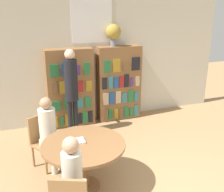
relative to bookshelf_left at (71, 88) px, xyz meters
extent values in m
cube|color=beige|center=(0.57, 0.19, 0.64)|extent=(6.40, 0.06, 3.00)
cube|color=white|center=(0.57, 0.16, 1.49)|extent=(0.90, 0.01, 1.10)
cube|color=brown|center=(0.00, 0.00, 0.00)|extent=(1.01, 0.32, 1.72)
cube|color=olive|center=(-0.39, -0.17, -0.68)|extent=(0.09, 0.02, 0.24)
cube|color=#236638|center=(-0.26, -0.17, -0.69)|extent=(0.08, 0.02, 0.21)
cube|color=olive|center=(-0.13, -0.17, -0.67)|extent=(0.11, 0.02, 0.26)
cube|color=#236638|center=(0.01, -0.17, -0.67)|extent=(0.10, 0.02, 0.25)
cube|color=black|center=(0.14, -0.17, -0.68)|extent=(0.10, 0.02, 0.24)
cube|color=#236638|center=(0.26, -0.17, -0.66)|extent=(0.12, 0.02, 0.28)
cube|color=black|center=(0.39, -0.17, -0.66)|extent=(0.10, 0.02, 0.27)
cube|color=#236638|center=(-0.35, -0.17, -0.32)|extent=(0.20, 0.02, 0.21)
cube|color=#236638|center=(-0.11, -0.17, -0.28)|extent=(0.14, 0.02, 0.29)
cube|color=#2D707A|center=(0.12, -0.17, -0.31)|extent=(0.20, 0.02, 0.22)
cube|color=#236638|center=(0.34, -0.17, -0.30)|extent=(0.14, 0.02, 0.24)
cube|color=brown|center=(-0.36, -0.17, 0.09)|extent=(0.12, 0.02, 0.27)
cube|color=olive|center=(-0.19, -0.17, 0.08)|extent=(0.14, 0.02, 0.26)
cube|color=maroon|center=(0.00, -0.17, 0.08)|extent=(0.12, 0.02, 0.27)
cube|color=maroon|center=(0.19, -0.17, 0.07)|extent=(0.12, 0.02, 0.24)
cube|color=olive|center=(0.37, -0.17, 0.06)|extent=(0.13, 0.02, 0.22)
cube|color=#236638|center=(-0.34, -0.17, 0.46)|extent=(0.18, 0.02, 0.26)
cube|color=navy|center=(-0.12, -0.17, 0.46)|extent=(0.16, 0.02, 0.28)
cube|color=#4C2D6B|center=(0.11, -0.17, 0.44)|extent=(0.16, 0.02, 0.22)
cube|color=#236638|center=(0.34, -0.17, 0.45)|extent=(0.13, 0.02, 0.25)
cube|color=brown|center=(1.13, 0.00, 0.00)|extent=(1.01, 0.32, 1.72)
cube|color=brown|center=(0.75, -0.17, -0.65)|extent=(0.11, 0.02, 0.29)
cube|color=#236638|center=(0.87, -0.17, -0.68)|extent=(0.10, 0.02, 0.24)
cube|color=olive|center=(1.01, -0.17, -0.68)|extent=(0.09, 0.02, 0.24)
cube|color=brown|center=(1.13, -0.17, -0.68)|extent=(0.10, 0.02, 0.23)
cube|color=#236638|center=(1.27, -0.17, -0.66)|extent=(0.10, 0.02, 0.27)
cube|color=#236638|center=(1.39, -0.17, -0.69)|extent=(0.09, 0.02, 0.21)
cube|color=#2D707A|center=(1.52, -0.17, -0.66)|extent=(0.10, 0.02, 0.27)
cube|color=tan|center=(0.76, -0.17, -0.29)|extent=(0.13, 0.02, 0.27)
cube|color=navy|center=(0.90, -0.17, -0.28)|extent=(0.13, 0.02, 0.28)
cube|color=tan|center=(1.06, -0.17, -0.28)|extent=(0.13, 0.02, 0.29)
cube|color=#2D707A|center=(1.21, -0.17, -0.31)|extent=(0.12, 0.02, 0.23)
cube|color=#236638|center=(1.37, -0.17, -0.28)|extent=(0.13, 0.02, 0.29)
cube|color=#2D707A|center=(1.51, -0.17, -0.31)|extent=(0.10, 0.02, 0.23)
cube|color=black|center=(0.73, -0.17, 0.08)|extent=(0.11, 0.02, 0.27)
cube|color=#2D707A|center=(0.88, -0.17, 0.10)|extent=(0.10, 0.02, 0.29)
cube|color=navy|center=(1.01, -0.17, 0.08)|extent=(0.11, 0.02, 0.25)
cube|color=maroon|center=(1.13, -0.17, 0.08)|extent=(0.12, 0.02, 0.25)
cube|color=black|center=(1.26, -0.17, 0.10)|extent=(0.10, 0.02, 0.29)
cube|color=#4C2D6B|center=(1.38, -0.17, 0.05)|extent=(0.08, 0.02, 0.21)
cube|color=tan|center=(1.53, -0.17, 0.07)|extent=(0.10, 0.02, 0.23)
cube|color=#236638|center=(0.80, -0.17, 0.46)|extent=(0.15, 0.02, 0.27)
cube|color=olive|center=(1.01, -0.17, 0.47)|extent=(0.17, 0.02, 0.28)
cube|color=brown|center=(1.24, -0.17, 0.45)|extent=(0.13, 0.02, 0.25)
cube|color=black|center=(1.48, -0.17, 0.47)|extent=(0.20, 0.02, 0.30)
cylinder|color=slate|center=(1.00, 0.00, 0.96)|extent=(0.14, 0.14, 0.18)
sphere|color=olive|center=(1.00, 0.00, 1.18)|extent=(0.33, 0.33, 0.33)
cylinder|color=brown|center=(-0.26, -2.24, -0.84)|extent=(0.44, 0.44, 0.03)
cylinder|color=brown|center=(-0.26, -2.24, -0.50)|extent=(0.12, 0.12, 0.65)
cylinder|color=brown|center=(-0.26, -2.24, -0.16)|extent=(1.19, 1.19, 0.04)
cube|color=olive|center=(-0.71, -1.51, -0.45)|extent=(0.55, 0.55, 0.04)
cube|color=olive|center=(-0.80, -1.36, -0.21)|extent=(0.36, 0.24, 0.45)
cylinder|color=olive|center=(-0.48, -1.57, -0.67)|extent=(0.04, 0.04, 0.38)
cylinder|color=olive|center=(-0.77, -1.75, -0.67)|extent=(0.04, 0.04, 0.38)
cylinder|color=olive|center=(-0.65, -1.28, -0.67)|extent=(0.04, 0.04, 0.38)
cylinder|color=olive|center=(-0.94, -1.46, -0.67)|extent=(0.04, 0.04, 0.38)
cube|color=beige|center=(-0.64, -1.63, -0.37)|extent=(0.40, 0.41, 0.12)
cylinder|color=beige|center=(-0.68, -1.57, -0.06)|extent=(0.27, 0.27, 0.50)
sphere|color=#A37A5B|center=(-0.68, -1.57, 0.28)|extent=(0.19, 0.19, 0.19)
cylinder|color=beige|center=(-0.52, -1.69, -0.65)|extent=(0.10, 0.10, 0.42)
cylinder|color=beige|center=(-0.64, -1.77, -0.65)|extent=(0.10, 0.10, 0.42)
cube|color=beige|center=(-0.54, -2.90, -0.37)|extent=(0.34, 0.38, 0.12)
cylinder|color=beige|center=(-0.57, -2.98, -0.06)|extent=(0.23, 0.23, 0.50)
sphere|color=tan|center=(-0.57, -2.98, 0.28)|extent=(0.19, 0.19, 0.19)
cylinder|color=black|center=(-0.13, -0.51, -0.48)|extent=(0.10, 0.10, 0.76)
cylinder|color=black|center=(-0.02, -0.51, -0.48)|extent=(0.10, 0.10, 0.76)
cylinder|color=black|center=(-0.07, -0.51, 0.32)|extent=(0.26, 0.26, 0.83)
sphere|color=#DBB293|center=(-0.07, -0.51, 0.83)|extent=(0.20, 0.20, 0.20)
cylinder|color=black|center=(0.00, -0.26, 0.52)|extent=(0.07, 0.30, 0.07)
cube|color=silver|center=(-0.36, -2.19, -0.12)|extent=(0.24, 0.18, 0.03)
camera|label=1|loc=(-0.99, -5.47, 1.67)|focal=42.00mm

